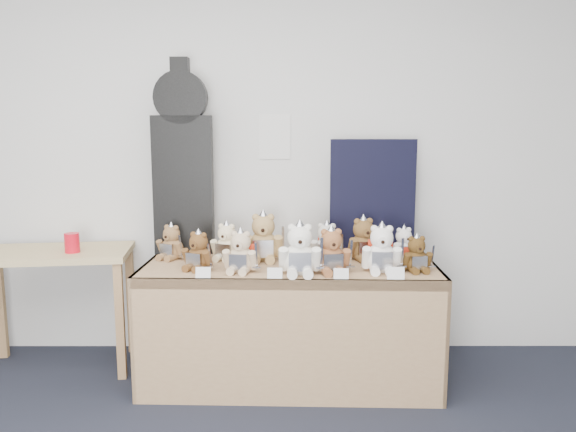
{
  "coord_description": "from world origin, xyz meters",
  "views": [
    {
      "loc": [
        0.58,
        -1.31,
        1.54
      ],
      "look_at": [
        0.58,
        1.88,
        1.04
      ],
      "focal_mm": 35.0,
      "sensor_mm": 36.0,
      "label": 1
    }
  ],
  "objects_px": {
    "display_table": "(290,292)",
    "teddy_back_right": "(364,241)",
    "teddy_front_centre": "(300,251)",
    "teddy_front_far_right": "(382,251)",
    "guitar_case": "(183,160)",
    "teddy_back_centre_left": "(263,239)",
    "teddy_back_centre_right": "(327,244)",
    "teddy_back_end": "(404,245)",
    "teddy_front_left": "(241,253)",
    "teddy_front_right": "(331,253)",
    "red_cup": "(72,243)",
    "teddy_front_end": "(417,255)",
    "teddy_front_far_left": "(198,252)",
    "teddy_back_far_left": "(171,243)",
    "side_table": "(55,270)",
    "teddy_back_left": "(226,243)"
  },
  "relations": [
    {
      "from": "display_table",
      "to": "teddy_front_right",
      "type": "xyz_separation_m",
      "value": [
        0.23,
        -0.14,
        0.27
      ]
    },
    {
      "from": "teddy_front_right",
      "to": "teddy_back_centre_left",
      "type": "xyz_separation_m",
      "value": [
        -0.39,
        0.3,
        0.02
      ]
    },
    {
      "from": "teddy_front_end",
      "to": "teddy_back_end",
      "type": "height_order",
      "value": "same"
    },
    {
      "from": "teddy_front_far_right",
      "to": "teddy_front_end",
      "type": "height_order",
      "value": "teddy_front_far_right"
    },
    {
      "from": "teddy_front_left",
      "to": "teddy_back_end",
      "type": "bearing_deg",
      "value": 26.79
    },
    {
      "from": "teddy_back_far_left",
      "to": "red_cup",
      "type": "bearing_deg",
      "value": -152.98
    },
    {
      "from": "teddy_front_far_left",
      "to": "teddy_front_left",
      "type": "xyz_separation_m",
      "value": [
        0.25,
        -0.05,
        0.01
      ]
    },
    {
      "from": "teddy_back_right",
      "to": "teddy_front_far_right",
      "type": "bearing_deg",
      "value": -93.9
    },
    {
      "from": "teddy_front_left",
      "to": "side_table",
      "type": "bearing_deg",
      "value": 173.92
    },
    {
      "from": "teddy_front_left",
      "to": "teddy_back_centre_right",
      "type": "xyz_separation_m",
      "value": [
        0.51,
        0.27,
        -0.0
      ]
    },
    {
      "from": "teddy_front_right",
      "to": "teddy_front_far_left",
      "type": "bearing_deg",
      "value": 166.72
    },
    {
      "from": "side_table",
      "to": "guitar_case",
      "type": "height_order",
      "value": "guitar_case"
    },
    {
      "from": "teddy_front_far_right",
      "to": "teddy_front_end",
      "type": "bearing_deg",
      "value": 6.94
    },
    {
      "from": "teddy_front_left",
      "to": "teddy_front_right",
      "type": "height_order",
      "value": "teddy_front_right"
    },
    {
      "from": "teddy_front_far_left",
      "to": "teddy_back_far_left",
      "type": "distance_m",
      "value": 0.34
    },
    {
      "from": "teddy_front_left",
      "to": "teddy_back_right",
      "type": "bearing_deg",
      "value": 32.38
    },
    {
      "from": "guitar_case",
      "to": "teddy_back_far_left",
      "type": "distance_m",
      "value": 0.54
    },
    {
      "from": "display_table",
      "to": "teddy_back_centre_right",
      "type": "relative_size",
      "value": 6.63
    },
    {
      "from": "side_table",
      "to": "teddy_back_left",
      "type": "height_order",
      "value": "teddy_back_left"
    },
    {
      "from": "teddy_back_centre_right",
      "to": "teddy_back_right",
      "type": "relative_size",
      "value": 0.9
    },
    {
      "from": "guitar_case",
      "to": "teddy_front_end",
      "type": "relative_size",
      "value": 5.3
    },
    {
      "from": "teddy_front_far_right",
      "to": "teddy_back_centre_left",
      "type": "height_order",
      "value": "teddy_back_centre_left"
    },
    {
      "from": "red_cup",
      "to": "teddy_front_right",
      "type": "relative_size",
      "value": 0.42
    },
    {
      "from": "teddy_back_right",
      "to": "teddy_front_right",
      "type": "bearing_deg",
      "value": -140.73
    },
    {
      "from": "display_table",
      "to": "teddy_back_right",
      "type": "distance_m",
      "value": 0.56
    },
    {
      "from": "side_table",
      "to": "teddy_back_left",
      "type": "bearing_deg",
      "value": -10.26
    },
    {
      "from": "teddy_front_left",
      "to": "teddy_front_end",
      "type": "relative_size",
      "value": 1.15
    },
    {
      "from": "teddy_front_end",
      "to": "teddy_back_end",
      "type": "distance_m",
      "value": 0.28
    },
    {
      "from": "guitar_case",
      "to": "teddy_back_centre_left",
      "type": "distance_m",
      "value": 0.74
    },
    {
      "from": "teddy_back_end",
      "to": "guitar_case",
      "type": "bearing_deg",
      "value": 155.17
    },
    {
      "from": "guitar_case",
      "to": "teddy_front_left",
      "type": "distance_m",
      "value": 0.81
    },
    {
      "from": "side_table",
      "to": "teddy_back_left",
      "type": "distance_m",
      "value": 1.11
    },
    {
      "from": "teddy_front_centre",
      "to": "teddy_front_far_right",
      "type": "height_order",
      "value": "teddy_front_centre"
    },
    {
      "from": "side_table",
      "to": "teddy_back_centre_left",
      "type": "xyz_separation_m",
      "value": [
        1.33,
        -0.08,
        0.22
      ]
    },
    {
      "from": "side_table",
      "to": "teddy_back_centre_right",
      "type": "relative_size",
      "value": 3.69
    },
    {
      "from": "display_table",
      "to": "red_cup",
      "type": "xyz_separation_m",
      "value": [
        -1.35,
        0.18,
        0.26
      ]
    },
    {
      "from": "teddy_front_far_right",
      "to": "teddy_front_end",
      "type": "distance_m",
      "value": 0.2
    },
    {
      "from": "teddy_back_right",
      "to": "teddy_back_end",
      "type": "bearing_deg",
      "value": -17.41
    },
    {
      "from": "teddy_back_end",
      "to": "teddy_front_centre",
      "type": "bearing_deg",
      "value": -168.56
    },
    {
      "from": "teddy_front_left",
      "to": "teddy_front_centre",
      "type": "xyz_separation_m",
      "value": [
        0.33,
        -0.05,
        0.02
      ]
    },
    {
      "from": "teddy_back_end",
      "to": "red_cup",
      "type": "bearing_deg",
      "value": 163.37
    },
    {
      "from": "teddy_front_far_right",
      "to": "teddy_back_left",
      "type": "relative_size",
      "value": 1.18
    },
    {
      "from": "red_cup",
      "to": "teddy_front_end",
      "type": "height_order",
      "value": "teddy_front_end"
    },
    {
      "from": "teddy_back_far_left",
      "to": "guitar_case",
      "type": "bearing_deg",
      "value": 99.21
    },
    {
      "from": "teddy_back_centre_right",
      "to": "teddy_back_right",
      "type": "height_order",
      "value": "teddy_back_right"
    },
    {
      "from": "teddy_front_far_left",
      "to": "teddy_back_centre_left",
      "type": "distance_m",
      "value": 0.43
    },
    {
      "from": "display_table",
      "to": "red_cup",
      "type": "relative_size",
      "value": 14.66
    },
    {
      "from": "teddy_back_end",
      "to": "display_table",
      "type": "bearing_deg",
      "value": 177.07
    },
    {
      "from": "display_table",
      "to": "teddy_back_end",
      "type": "height_order",
      "value": "teddy_back_end"
    },
    {
      "from": "teddy_back_centre_right",
      "to": "side_table",
      "type": "bearing_deg",
      "value": -172.54
    }
  ]
}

